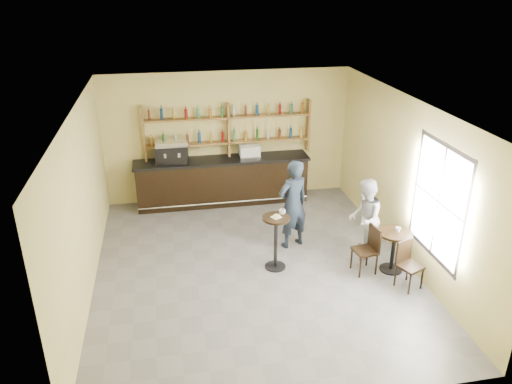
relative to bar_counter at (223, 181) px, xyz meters
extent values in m
plane|color=slate|center=(0.20, -3.15, -0.58)|extent=(7.00, 7.00, 0.00)
plane|color=white|center=(0.20, -3.15, 2.62)|extent=(7.00, 7.00, 0.00)
plane|color=#D0C276|center=(0.20, 0.35, 1.02)|extent=(7.00, 0.00, 7.00)
plane|color=#D0C276|center=(0.20, -6.65, 1.02)|extent=(7.00, 0.00, 7.00)
plane|color=#D0C276|center=(-2.80, -3.15, 1.02)|extent=(0.00, 7.00, 7.00)
plane|color=#D0C276|center=(3.20, -3.15, 1.02)|extent=(0.00, 7.00, 7.00)
plane|color=white|center=(3.20, -4.35, 1.12)|extent=(0.00, 2.00, 2.00)
cube|color=white|center=(0.62, -3.22, 0.52)|extent=(0.22, 0.22, 0.00)
torus|color=#C19746|center=(0.63, -3.23, 0.54)|extent=(0.16, 0.16, 0.05)
imported|color=white|center=(0.76, -3.12, 0.56)|extent=(0.16, 0.16, 0.10)
imported|color=black|center=(1.15, -2.43, 0.37)|extent=(0.81, 0.67, 1.90)
imported|color=white|center=(2.85, -3.73, 0.30)|extent=(0.13, 0.13, 0.09)
imported|color=#ADAEB2|center=(2.44, -3.09, 0.25)|extent=(0.91, 0.99, 1.65)
camera|label=1|loc=(-1.29, -11.36, 4.68)|focal=35.00mm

